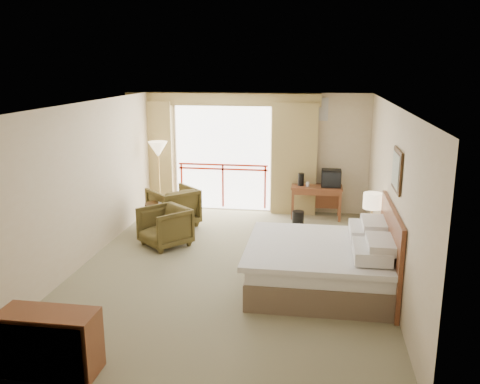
% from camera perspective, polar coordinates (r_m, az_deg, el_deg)
% --- Properties ---
extents(floor, '(7.00, 7.00, 0.00)m').
position_cam_1_polar(floor, '(8.63, -0.93, -8.34)').
color(floor, '#817B58').
rests_on(floor, ground).
extents(ceiling, '(7.00, 7.00, 0.00)m').
position_cam_1_polar(ceiling, '(8.00, -1.00, 9.84)').
color(ceiling, white).
rests_on(ceiling, wall_back).
extents(wall_back, '(5.00, 0.00, 5.00)m').
position_cam_1_polar(wall_back, '(11.61, 1.97, 4.45)').
color(wall_back, beige).
rests_on(wall_back, ground).
extents(wall_front, '(5.00, 0.00, 5.00)m').
position_cam_1_polar(wall_front, '(4.96, -7.90, -9.09)').
color(wall_front, beige).
rests_on(wall_front, ground).
extents(wall_left, '(0.00, 7.00, 7.00)m').
position_cam_1_polar(wall_left, '(8.97, -16.91, 0.96)').
color(wall_left, beige).
rests_on(wall_left, ground).
extents(wall_right, '(0.00, 7.00, 7.00)m').
position_cam_1_polar(wall_right, '(8.18, 16.57, -0.25)').
color(wall_right, beige).
rests_on(wall_right, ground).
extents(balcony_door, '(2.40, 0.00, 2.40)m').
position_cam_1_polar(balcony_door, '(11.73, -1.94, 3.81)').
color(balcony_door, white).
rests_on(balcony_door, wall_back).
extents(balcony_railing, '(2.09, 0.03, 1.02)m').
position_cam_1_polar(balcony_railing, '(11.79, -1.94, 1.93)').
color(balcony_railing, red).
rests_on(balcony_railing, wall_back).
extents(curtain_left, '(1.00, 0.26, 2.50)m').
position_cam_1_polar(curtain_left, '(12.02, -9.83, 4.09)').
color(curtain_left, '#978150').
rests_on(curtain_left, wall_back).
extents(curtain_right, '(1.00, 0.26, 2.50)m').
position_cam_1_polar(curtain_right, '(11.41, 6.13, 3.69)').
color(curtain_right, '#978150').
rests_on(curtain_right, wall_back).
extents(valance, '(4.40, 0.22, 0.28)m').
position_cam_1_polar(valance, '(11.47, -2.09, 10.37)').
color(valance, '#978150').
rests_on(valance, wall_back).
extents(hvac_vent, '(0.50, 0.04, 0.50)m').
position_cam_1_polar(hvac_vent, '(11.37, 8.60, 9.18)').
color(hvac_vent, silver).
rests_on(hvac_vent, wall_back).
extents(bed, '(2.13, 2.06, 0.97)m').
position_cam_1_polar(bed, '(7.83, 9.27, -7.98)').
color(bed, brown).
rests_on(bed, floor).
extents(headboard, '(0.06, 2.10, 1.30)m').
position_cam_1_polar(headboard, '(7.81, 16.48, -6.31)').
color(headboard, brown).
rests_on(headboard, wall_right).
extents(framed_art, '(0.04, 0.72, 0.60)m').
position_cam_1_polar(framed_art, '(7.49, 17.20, 2.34)').
color(framed_art, '#321E0C').
rests_on(framed_art, wall_right).
extents(nightstand, '(0.45, 0.53, 0.63)m').
position_cam_1_polar(nightstand, '(8.96, 14.41, -5.78)').
color(nightstand, brown).
rests_on(nightstand, floor).
extents(table_lamp, '(0.32, 0.32, 0.56)m').
position_cam_1_polar(table_lamp, '(8.79, 14.67, -1.04)').
color(table_lamp, tan).
rests_on(table_lamp, nightstand).
extents(phone, '(0.21, 0.19, 0.08)m').
position_cam_1_polar(phone, '(8.70, 14.31, -3.91)').
color(phone, black).
rests_on(phone, nightstand).
extents(desk, '(1.10, 0.53, 0.72)m').
position_cam_1_polar(desk, '(11.30, 8.60, -0.07)').
color(desk, brown).
rests_on(desk, floor).
extents(tv, '(0.42, 0.33, 0.38)m').
position_cam_1_polar(tv, '(11.17, 10.20, 1.53)').
color(tv, black).
rests_on(tv, desk).
extents(coffee_maker, '(0.17, 0.17, 0.28)m').
position_cam_1_polar(coffee_maker, '(11.19, 6.86, 1.40)').
color(coffee_maker, black).
rests_on(coffee_maker, desk).
extents(cup, '(0.09, 0.09, 0.10)m').
position_cam_1_polar(cup, '(11.15, 7.60, 0.87)').
color(cup, white).
rests_on(cup, desk).
extents(wastebasket, '(0.29, 0.29, 0.31)m').
position_cam_1_polar(wastebasket, '(10.77, 6.53, -2.95)').
color(wastebasket, black).
rests_on(wastebasket, floor).
extents(armchair_far, '(1.25, 1.25, 0.81)m').
position_cam_1_polar(armchair_far, '(10.85, -7.43, -3.70)').
color(armchair_far, '#403516').
rests_on(armchair_far, floor).
extents(armchair_near, '(1.13, 1.13, 0.74)m').
position_cam_1_polar(armchair_near, '(9.68, -8.36, -5.95)').
color(armchair_near, '#403516').
rests_on(armchair_near, floor).
extents(side_table, '(0.54, 0.54, 0.59)m').
position_cam_1_polar(side_table, '(10.36, -9.11, -2.28)').
color(side_table, '#321E0C').
rests_on(side_table, floor).
extents(book, '(0.22, 0.25, 0.02)m').
position_cam_1_polar(book, '(10.31, -9.15, -1.26)').
color(book, white).
rests_on(book, side_table).
extents(floor_lamp, '(0.42, 0.42, 1.66)m').
position_cam_1_polar(floor_lamp, '(11.33, -9.18, 4.44)').
color(floor_lamp, tan).
rests_on(floor_lamp, floor).
extents(dresser, '(1.07, 0.45, 0.71)m').
position_cam_1_polar(dresser, '(6.13, -20.63, -15.51)').
color(dresser, brown).
rests_on(dresser, floor).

